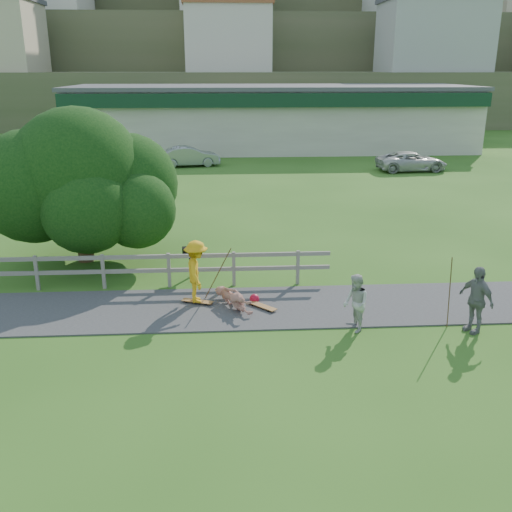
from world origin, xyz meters
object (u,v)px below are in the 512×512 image
object	(u,v)px
bbq	(190,262)
car_silver	(189,156)
skater_fallen	(234,299)
spectator_a	(356,303)
car_white	(412,161)
skater_rider	(197,275)
tree	(82,209)
spectator_b	(476,299)

from	to	relation	value
bbq	car_silver	bearing A→B (deg)	83.20
skater_fallen	spectator_a	xyz separation A→B (m)	(3.08, -1.61, 0.46)
spectator_a	car_white	bearing A→B (deg)	149.11
skater_rider	skater_fallen	xyz separation A→B (m)	(1.04, -0.37, -0.60)
spectator_a	car_silver	size ratio (longest dim) A/B	0.37
car_silver	tree	xyz separation A→B (m)	(-2.66, -20.07, 1.20)
skater_fallen	spectator_a	bearing A→B (deg)	-56.11
skater_rider	bbq	bearing A→B (deg)	1.40
spectator_a	car_silver	world-z (taller)	spectator_a
spectator_a	car_silver	xyz separation A→B (m)	(-5.52, 26.23, -0.08)
car_white	bbq	distance (m)	23.53
spectator_a	tree	world-z (taller)	tree
spectator_a	tree	xyz separation A→B (m)	(-8.17, 6.16, 1.12)
skater_fallen	bbq	size ratio (longest dim) A/B	1.64
car_silver	car_white	world-z (taller)	car_silver
tree	car_white	bearing A→B (deg)	44.94
spectator_a	tree	size ratio (longest dim) A/B	0.21
bbq	car_white	bearing A→B (deg)	45.07
skater_fallen	car_white	world-z (taller)	car_white
car_silver	tree	world-z (taller)	tree
skater_rider	tree	distance (m)	5.91
tree	bbq	world-z (taller)	tree
tree	car_silver	bearing A→B (deg)	82.46
skater_fallen	skater_rider	bearing A→B (deg)	132.12
tree	bbq	bearing A→B (deg)	-26.98
skater_fallen	spectator_b	xyz separation A→B (m)	(6.12, -1.84, 0.58)
spectator_a	bbq	world-z (taller)	spectator_a
skater_fallen	bbq	distance (m)	2.96
spectator_a	bbq	xyz separation A→B (m)	(-4.41, 4.25, -0.25)
car_white	bbq	bearing A→B (deg)	140.99
spectator_b	car_silver	world-z (taller)	spectator_b
skater_fallen	car_white	size ratio (longest dim) A/B	0.36
skater_fallen	bbq	xyz separation A→B (m)	(-1.33, 2.64, 0.20)
skater_rider	spectator_a	world-z (taller)	skater_rider
spectator_b	car_silver	bearing A→B (deg)	172.96
skater_rider	bbq	distance (m)	2.33
skater_rider	tree	size ratio (longest dim) A/B	0.25
skater_fallen	spectator_b	bearing A→B (deg)	-45.27
skater_fallen	tree	size ratio (longest dim) A/B	0.23
car_silver	car_white	xyz separation A→B (m)	(14.68, -2.77, -0.05)
car_silver	bbq	bearing A→B (deg)	171.52
skater_rider	bbq	xyz separation A→B (m)	(-0.29, 2.27, -0.40)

